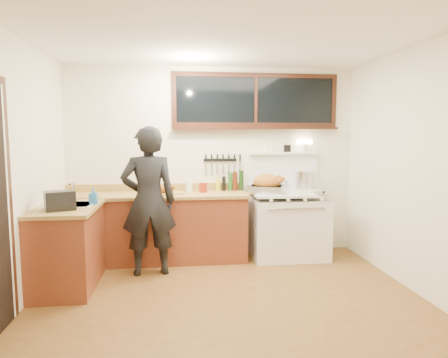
{
  "coord_description": "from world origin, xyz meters",
  "views": [
    {
      "loc": [
        -0.5,
        -3.81,
        1.66
      ],
      "look_at": [
        0.05,
        0.85,
        1.15
      ],
      "focal_mm": 32.0,
      "sensor_mm": 36.0,
      "label": 1
    }
  ],
  "objects": [
    {
      "name": "ground_plane",
      "position": [
        0.0,
        0.0,
        -0.01
      ],
      "size": [
        4.0,
        3.5,
        0.02
      ],
      "primitive_type": "cube",
      "color": "brown"
    },
    {
      "name": "room_shell",
      "position": [
        0.0,
        0.0,
        1.65
      ],
      "size": [
        4.1,
        3.6,
        2.65
      ],
      "color": "white",
      "rests_on": "ground"
    },
    {
      "name": "counter_back",
      "position": [
        -0.8,
        1.45,
        0.45
      ],
      "size": [
        2.44,
        0.64,
        1.0
      ],
      "color": "#632916",
      "rests_on": "ground"
    },
    {
      "name": "counter_left",
      "position": [
        -1.7,
        0.62,
        0.45
      ],
      "size": [
        0.64,
        1.09,
        0.9
      ],
      "color": "#632916",
      "rests_on": "ground"
    },
    {
      "name": "sink_unit",
      "position": [
        -1.68,
        0.7,
        0.85
      ],
      "size": [
        0.5,
        0.45,
        0.37
      ],
      "color": "white",
      "rests_on": "counter_left"
    },
    {
      "name": "vintage_stove",
      "position": [
        1.0,
        1.41,
        0.47
      ],
      "size": [
        1.02,
        0.74,
        1.61
      ],
      "color": "white",
      "rests_on": "ground"
    },
    {
      "name": "back_window",
      "position": [
        0.6,
        1.72,
        2.06
      ],
      "size": [
        2.32,
        0.13,
        0.77
      ],
      "color": "black",
      "rests_on": "room_shell"
    },
    {
      "name": "knife_strip",
      "position": [
        0.12,
        1.73,
        1.31
      ],
      "size": [
        0.52,
        0.03,
        0.28
      ],
      "color": "black",
      "rests_on": "room_shell"
    },
    {
      "name": "man",
      "position": [
        -0.84,
        0.94,
        0.89
      ],
      "size": [
        0.69,
        0.5,
        1.77
      ],
      "color": "black",
      "rests_on": "ground"
    },
    {
      "name": "soap_bottle",
      "position": [
        -1.43,
        0.73,
        0.99
      ],
      "size": [
        0.09,
        0.09,
        0.18
      ],
      "color": "#2A7CD3",
      "rests_on": "counter_left"
    },
    {
      "name": "toaster",
      "position": [
        -1.7,
        0.4,
        1.0
      ],
      "size": [
        0.34,
        0.3,
        0.2
      ],
      "color": "black",
      "rests_on": "counter_left"
    },
    {
      "name": "cutting_board",
      "position": [
        -0.65,
        1.4,
        0.95
      ],
      "size": [
        0.51,
        0.45,
        0.14
      ],
      "color": "#A28040",
      "rests_on": "counter_back"
    },
    {
      "name": "roast_turkey",
      "position": [
        0.68,
        1.35,
        1.0
      ],
      "size": [
        0.55,
        0.49,
        0.25
      ],
      "color": "silver",
      "rests_on": "vintage_stove"
    },
    {
      "name": "stockpot",
      "position": [
        1.31,
        1.69,
        1.03
      ],
      "size": [
        0.28,
        0.28,
        0.26
      ],
      "color": "silver",
      "rests_on": "vintage_stove"
    },
    {
      "name": "saucepan",
      "position": [
        0.97,
        1.7,
        0.96
      ],
      "size": [
        0.2,
        0.3,
        0.13
      ],
      "color": "silver",
      "rests_on": "vintage_stove"
    },
    {
      "name": "pot_lid",
      "position": [
        1.39,
        1.14,
        0.91
      ],
      "size": [
        0.33,
        0.33,
        0.04
      ],
      "color": "silver",
      "rests_on": "vintage_stove"
    },
    {
      "name": "coffee_tin",
      "position": [
        -0.16,
        1.5,
        0.97
      ],
      "size": [
        0.11,
        0.1,
        0.13
      ],
      "color": "maroon",
      "rests_on": "counter_back"
    },
    {
      "name": "pitcher",
      "position": [
        -0.34,
        1.56,
        0.99
      ],
      "size": [
        0.11,
        0.11,
        0.18
      ],
      "color": "white",
      "rests_on": "counter_back"
    },
    {
      "name": "bottle_cluster",
      "position": [
        0.25,
        1.63,
        1.02
      ],
      "size": [
        0.39,
        0.07,
        0.28
      ],
      "color": "black",
      "rests_on": "counter_back"
    }
  ]
}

